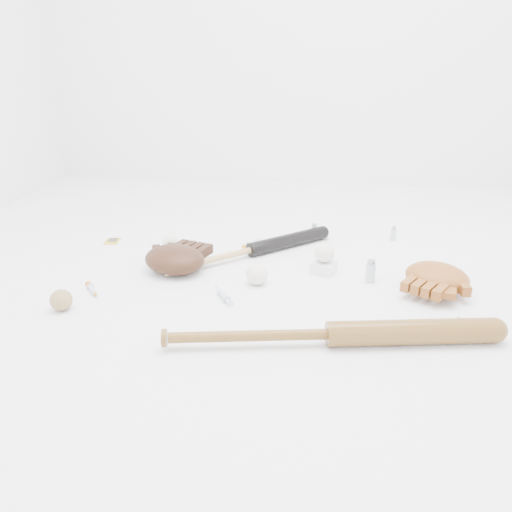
# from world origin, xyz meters

# --- Properties ---
(bat_dark) EXTENTS (0.64, 0.57, 0.06)m
(bat_dark) POSITION_xyz_m (-0.07, 0.19, 0.03)
(bat_dark) COLOR black
(bat_dark) RESTS_ON ground
(bat_wood) EXTENTS (0.98, 0.23, 0.07)m
(bat_wood) POSITION_xyz_m (0.23, -0.45, 0.04)
(bat_wood) COLOR brown
(bat_wood) RESTS_ON ground
(glove_dark) EXTENTS (0.35, 0.35, 0.10)m
(glove_dark) POSITION_xyz_m (-0.34, 0.01, 0.05)
(glove_dark) COLOR #331A0E
(glove_dark) RESTS_ON ground
(glove_tan) EXTENTS (0.36, 0.36, 0.09)m
(glove_tan) POSITION_xyz_m (0.60, -0.04, 0.05)
(glove_tan) COLOR brown
(glove_tan) RESTS_ON ground
(trading_card) EXTENTS (0.07, 0.09, 0.00)m
(trading_card) POSITION_xyz_m (-0.70, 0.29, 0.00)
(trading_card) COLOR gold
(trading_card) RESTS_ON ground
(pedestal) EXTENTS (0.10, 0.10, 0.04)m
(pedestal) POSITION_xyz_m (0.21, 0.06, 0.02)
(pedestal) COLOR white
(pedestal) RESTS_ON ground
(baseball_on_pedestal) EXTENTS (0.07, 0.07, 0.07)m
(baseball_on_pedestal) POSITION_xyz_m (0.21, 0.06, 0.08)
(baseball_on_pedestal) COLOR white
(baseball_on_pedestal) RESTS_ON pedestal
(baseball_left) EXTENTS (0.07, 0.07, 0.07)m
(baseball_left) POSITION_xyz_m (-0.42, 0.02, 0.03)
(baseball_left) COLOR white
(baseball_left) RESTS_ON ground
(baseball_upper) EXTENTS (0.07, 0.07, 0.07)m
(baseball_upper) POSITION_xyz_m (-0.42, 0.24, 0.03)
(baseball_upper) COLOR white
(baseball_upper) RESTS_ON ground
(baseball_mid) EXTENTS (0.08, 0.08, 0.08)m
(baseball_mid) POSITION_xyz_m (-0.02, -0.07, 0.04)
(baseball_mid) COLOR white
(baseball_mid) RESTS_ON ground
(baseball_aged) EXTENTS (0.07, 0.07, 0.07)m
(baseball_aged) POSITION_xyz_m (-0.62, -0.34, 0.03)
(baseball_aged) COLOR olive
(baseball_aged) RESTS_ON ground
(syringe_0) EXTENTS (0.11, 0.13, 0.02)m
(syringe_0) POSITION_xyz_m (-0.57, -0.20, 0.01)
(syringe_0) COLOR #ADBCC6
(syringe_0) RESTS_ON ground
(syringe_1) EXTENTS (0.10, 0.15, 0.02)m
(syringe_1) POSITION_xyz_m (-0.12, -0.20, 0.01)
(syringe_1) COLOR #ADBCC6
(syringe_1) RESTS_ON ground
(syringe_2) EXTENTS (0.09, 0.14, 0.02)m
(syringe_2) POSITION_xyz_m (-0.09, 0.32, 0.01)
(syringe_2) COLOR #ADBCC6
(syringe_2) RESTS_ON ground
(syringe_3) EXTENTS (0.09, 0.13, 0.02)m
(syringe_3) POSITION_xyz_m (0.64, -0.31, 0.01)
(syringe_3) COLOR #ADBCC6
(syringe_3) RESTS_ON ground
(vial_0) EXTENTS (0.02, 0.02, 0.06)m
(vial_0) POSITION_xyz_m (0.52, 0.45, 0.03)
(vial_0) COLOR #B1BAC2
(vial_0) RESTS_ON ground
(vial_1) EXTENTS (0.03, 0.03, 0.07)m
(vial_1) POSITION_xyz_m (0.17, 0.42, 0.04)
(vial_1) COLOR #B1BAC2
(vial_1) RESTS_ON ground
(vial_2) EXTENTS (0.03, 0.03, 0.08)m
(vial_2) POSITION_xyz_m (0.23, 0.12, 0.04)
(vial_2) COLOR #B1BAC2
(vial_2) RESTS_ON ground
(vial_3) EXTENTS (0.04, 0.04, 0.08)m
(vial_3) POSITION_xyz_m (0.38, -0.01, 0.04)
(vial_3) COLOR #B1BAC2
(vial_3) RESTS_ON ground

